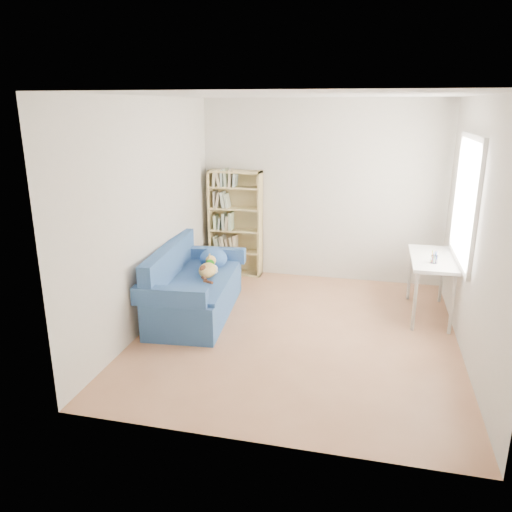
{
  "coord_description": "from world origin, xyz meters",
  "views": [
    {
      "loc": [
        0.73,
        -5.18,
        2.51
      ],
      "look_at": [
        -0.52,
        0.11,
        0.85
      ],
      "focal_mm": 35.0,
      "sensor_mm": 36.0,
      "label": 1
    }
  ],
  "objects_px": {
    "bookshelf": "(236,227)",
    "pen_cup": "(434,258)",
    "sofa": "(194,288)",
    "desk": "(432,264)"
  },
  "relations": [
    {
      "from": "bookshelf",
      "to": "desk",
      "type": "bearing_deg",
      "value": -19.91
    },
    {
      "from": "pen_cup",
      "to": "bookshelf",
      "type": "bearing_deg",
      "value": 155.86
    },
    {
      "from": "sofa",
      "to": "desk",
      "type": "distance_m",
      "value": 2.91
    },
    {
      "from": "bookshelf",
      "to": "pen_cup",
      "type": "xyz_separation_m",
      "value": [
        2.72,
        -1.22,
        0.07
      ]
    },
    {
      "from": "desk",
      "to": "pen_cup",
      "type": "bearing_deg",
      "value": -92.28
    },
    {
      "from": "sofa",
      "to": "desk",
      "type": "bearing_deg",
      "value": 6.77
    },
    {
      "from": "desk",
      "to": "pen_cup",
      "type": "relative_size",
      "value": 7.18
    },
    {
      "from": "sofa",
      "to": "bookshelf",
      "type": "bearing_deg",
      "value": 81.34
    },
    {
      "from": "desk",
      "to": "pen_cup",
      "type": "height_order",
      "value": "pen_cup"
    },
    {
      "from": "sofa",
      "to": "desk",
      "type": "relative_size",
      "value": 1.66
    }
  ]
}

